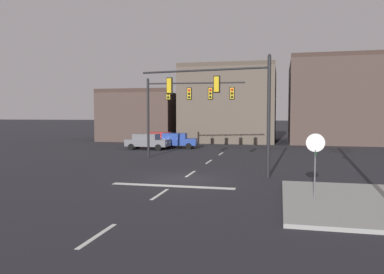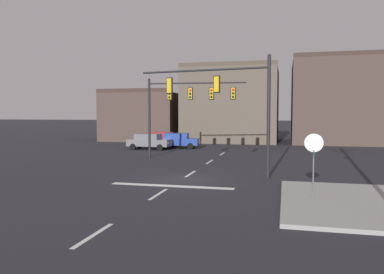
{
  "view_description": "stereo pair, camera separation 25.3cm",
  "coord_description": "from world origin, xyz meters",
  "px_view_note": "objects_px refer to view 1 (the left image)",
  "views": [
    {
      "loc": [
        5.28,
        -20.15,
        3.63
      ],
      "look_at": [
        0.05,
        2.18,
        2.24
      ],
      "focal_mm": 35.34,
      "sensor_mm": 36.0,
      "label": 1
    },
    {
      "loc": [
        5.53,
        -20.09,
        3.63
      ],
      "look_at": [
        0.05,
        2.18,
        2.24
      ],
      "focal_mm": 35.34,
      "sensor_mm": 36.0,
      "label": 2
    }
  ],
  "objects_px": {
    "signal_mast_near_side": "(229,96)",
    "car_lot_middle": "(176,140)",
    "stop_sign": "(315,150)",
    "car_lot_farside": "(158,139)",
    "signal_mast_far_side": "(182,100)",
    "car_lot_nearside": "(147,141)"
  },
  "relations": [
    {
      "from": "signal_mast_far_side",
      "to": "car_lot_farside",
      "type": "xyz_separation_m",
      "value": [
        -5.38,
        10.22,
        -3.9
      ]
    },
    {
      "from": "signal_mast_near_side",
      "to": "stop_sign",
      "type": "height_order",
      "value": "signal_mast_near_side"
    },
    {
      "from": "car_lot_farside",
      "to": "stop_sign",
      "type": "bearing_deg",
      "value": -58.51
    },
    {
      "from": "signal_mast_near_side",
      "to": "stop_sign",
      "type": "relative_size",
      "value": 2.83
    },
    {
      "from": "signal_mast_near_side",
      "to": "car_lot_farside",
      "type": "height_order",
      "value": "signal_mast_near_side"
    },
    {
      "from": "car_lot_nearside",
      "to": "signal_mast_near_side",
      "type": "bearing_deg",
      "value": -54.41
    },
    {
      "from": "car_lot_nearside",
      "to": "car_lot_farside",
      "type": "height_order",
      "value": "same"
    },
    {
      "from": "signal_mast_far_side",
      "to": "car_lot_middle",
      "type": "distance_m",
      "value": 9.74
    },
    {
      "from": "signal_mast_near_side",
      "to": "signal_mast_far_side",
      "type": "height_order",
      "value": "signal_mast_near_side"
    },
    {
      "from": "car_lot_nearside",
      "to": "car_lot_farside",
      "type": "bearing_deg",
      "value": 90.74
    },
    {
      "from": "signal_mast_far_side",
      "to": "car_lot_middle",
      "type": "relative_size",
      "value": 1.77
    },
    {
      "from": "signal_mast_far_side",
      "to": "car_lot_middle",
      "type": "xyz_separation_m",
      "value": [
        -2.87,
        8.45,
        -3.9
      ]
    },
    {
      "from": "stop_sign",
      "to": "car_lot_middle",
      "type": "bearing_deg",
      "value": 118.75
    },
    {
      "from": "car_lot_farside",
      "to": "signal_mast_far_side",
      "type": "bearing_deg",
      "value": -62.22
    },
    {
      "from": "car_lot_middle",
      "to": "car_lot_farside",
      "type": "height_order",
      "value": "same"
    },
    {
      "from": "car_lot_farside",
      "to": "signal_mast_near_side",
      "type": "bearing_deg",
      "value": -60.37
    },
    {
      "from": "signal_mast_far_side",
      "to": "car_lot_farside",
      "type": "height_order",
      "value": "signal_mast_far_side"
    },
    {
      "from": "signal_mast_near_side",
      "to": "car_lot_middle",
      "type": "bearing_deg",
      "value": 115.53
    },
    {
      "from": "stop_sign",
      "to": "car_lot_farside",
      "type": "xyz_separation_m",
      "value": [
        -14.75,
        24.08,
        -1.29
      ]
    },
    {
      "from": "signal_mast_near_side",
      "to": "car_lot_middle",
      "type": "relative_size",
      "value": 1.75
    },
    {
      "from": "stop_sign",
      "to": "car_lot_nearside",
      "type": "bearing_deg",
      "value": 125.95
    },
    {
      "from": "signal_mast_near_side",
      "to": "car_lot_nearside",
      "type": "bearing_deg",
      "value": 125.59
    }
  ]
}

